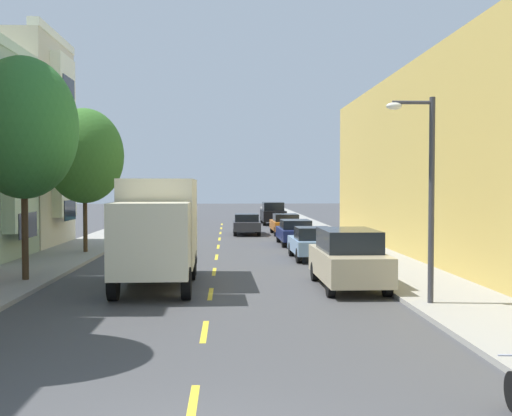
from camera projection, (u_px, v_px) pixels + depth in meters
name	position (u px, v px, depth m)	size (l,w,h in m)	color
ground_plane	(219.00, 242.00, 37.36)	(160.00, 160.00, 0.00)	#424244
sidewalk_left	(92.00, 244.00, 35.04)	(3.20, 120.00, 0.14)	#99968E
sidewalk_right	(343.00, 243.00, 35.67)	(3.20, 120.00, 0.14)	#99968E
lane_centerline_dashes	(217.00, 251.00, 31.87)	(0.14, 47.20, 0.01)	yellow
street_tree_second	(24.00, 128.00, 21.25)	(3.66, 3.66, 7.61)	#47331E
street_tree_third	(85.00, 156.00, 30.28)	(3.76, 3.76, 6.96)	#47331E
street_lamp	(425.00, 182.00, 17.05)	(1.35, 0.28, 5.62)	#38383D
delivery_box_truck	(159.00, 226.00, 21.16)	(2.54, 7.18, 3.58)	beige
parked_sedan_orange	(285.00, 224.00, 42.87)	(1.88, 4.53, 1.43)	orange
parked_sedan_teal	(167.00, 218.00, 49.76)	(1.90, 4.54, 1.43)	#195B60
parked_suv_black	(273.00, 213.00, 54.09)	(2.00, 4.82, 1.93)	black
parked_hatchback_sky	(312.00, 243.00, 28.36)	(1.82, 4.03, 1.50)	#7A9EC6
parked_suv_champagne	(348.00, 258.00, 20.44)	(1.98, 4.81, 1.93)	tan
parked_sedan_navy	(295.00, 232.00, 35.44)	(1.87, 4.53, 1.43)	navy
parked_wagon_burgundy	(176.00, 213.00, 58.84)	(1.95, 4.75, 1.50)	maroon
moving_charcoal_sedan	(246.00, 224.00, 42.97)	(1.80, 4.50, 1.43)	#333338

